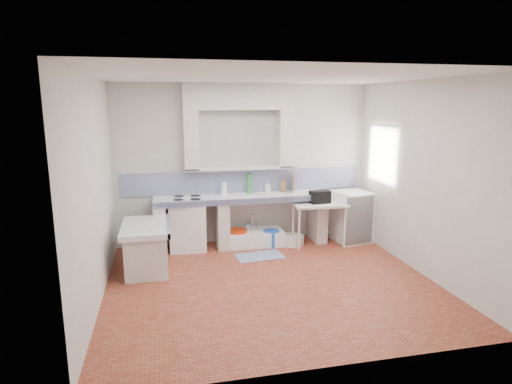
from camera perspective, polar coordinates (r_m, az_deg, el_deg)
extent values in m
plane|color=#9F4933|center=(6.13, 2.06, -12.01)|extent=(4.50, 4.50, 0.00)
plane|color=silver|center=(5.62, 2.27, 15.10)|extent=(4.50, 4.50, 0.00)
plane|color=silver|center=(7.64, -1.62, 3.70)|extent=(4.50, 0.00, 4.50)
plane|color=silver|center=(3.86, 9.65, -4.54)|extent=(4.50, 0.00, 4.50)
plane|color=silver|center=(5.60, -20.73, -0.05)|extent=(0.00, 4.50, 4.50)
plane|color=silver|center=(6.64, 21.31, 1.67)|extent=(0.00, 4.50, 4.50)
cube|color=silver|center=(7.42, -2.26, 12.56)|extent=(1.90, 0.25, 0.45)
cube|color=#371D11|center=(7.71, 17.61, 4.73)|extent=(0.35, 0.86, 1.06)
cube|color=white|center=(7.61, 16.83, 7.57)|extent=(0.01, 0.84, 0.24)
cube|color=white|center=(7.43, -1.92, -0.77)|extent=(3.00, 0.60, 0.08)
cube|color=navy|center=(7.16, -1.51, -1.24)|extent=(3.00, 0.04, 0.10)
cube|color=silver|center=(7.42, -12.61, -4.65)|extent=(0.20, 0.55, 0.82)
cube|color=silver|center=(7.49, -4.53, -4.25)|extent=(0.20, 0.55, 0.82)
cube|color=silver|center=(7.91, 8.15, -3.47)|extent=(0.20, 0.55, 0.82)
cube|color=white|center=(6.59, -14.44, -4.57)|extent=(0.70, 1.10, 0.08)
cube|color=silver|center=(6.70, -14.29, -7.45)|extent=(0.60, 1.00, 0.62)
cube|color=navy|center=(6.59, -11.56, -4.45)|extent=(0.04, 1.10, 0.10)
cube|color=navy|center=(7.67, -1.58, 1.47)|extent=(4.27, 0.03, 0.40)
cube|color=white|center=(7.45, -9.03, -4.30)|extent=(0.64, 0.63, 0.86)
cube|color=white|center=(7.65, -0.21, -6.14)|extent=(1.00, 0.55, 0.24)
cube|color=white|center=(7.63, 8.32, -4.27)|extent=(0.94, 0.55, 0.04)
cube|color=white|center=(7.97, 12.65, -3.18)|extent=(0.69, 0.69, 0.91)
cylinder|color=red|center=(7.53, -2.46, -6.17)|extent=(0.41, 0.41, 0.31)
cylinder|color=#C74E07|center=(7.58, 0.81, -6.35)|extent=(0.31, 0.31, 0.23)
cylinder|color=blue|center=(7.59, 2.03, -6.15)|extent=(0.36, 0.36, 0.28)
cylinder|color=white|center=(7.70, 4.85, -6.36)|extent=(0.53, 0.53, 0.16)
cylinder|color=silver|center=(7.76, -1.07, -5.53)|extent=(0.11, 0.11, 0.33)
cylinder|color=silver|center=(7.82, 0.14, -5.63)|extent=(0.08, 0.08, 0.27)
cube|color=black|center=(7.52, 8.48, -0.66)|extent=(0.36, 0.22, 0.22)
cylinder|color=#357F3E|center=(7.56, -1.00, 1.07)|extent=(0.09, 0.09, 0.34)
cylinder|color=#357F3E|center=(7.56, -0.81, 1.14)|extent=(0.09, 0.09, 0.35)
cube|color=olive|center=(7.72, 3.66, 0.77)|extent=(0.12, 0.11, 0.20)
cube|color=olive|center=(7.77, 5.00, 1.23)|extent=(0.11, 0.22, 0.31)
cylinder|color=white|center=(7.46, -4.30, 0.43)|extent=(0.12, 0.12, 0.22)
imported|color=white|center=(7.65, 1.53, 0.70)|extent=(0.10, 0.10, 0.21)
cube|color=#335396|center=(7.11, 0.48, -8.51)|extent=(0.81, 0.52, 0.01)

